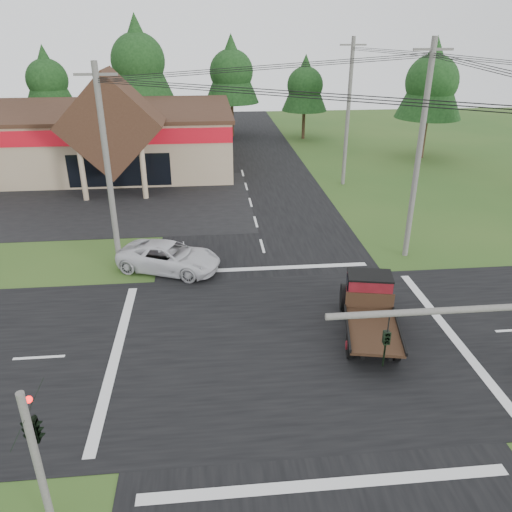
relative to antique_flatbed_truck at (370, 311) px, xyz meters
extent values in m
plane|color=#294F1C|center=(-3.48, -0.36, -1.17)|extent=(120.00, 120.00, 0.00)
cube|color=black|center=(-3.48, -0.36, -1.16)|extent=(12.00, 120.00, 0.02)
cube|color=black|center=(-3.48, -0.36, -1.16)|extent=(120.00, 12.00, 0.02)
cube|color=black|center=(-17.48, 18.64, -1.15)|extent=(28.00, 14.00, 0.02)
cube|color=tan|center=(-19.48, 29.64, 1.33)|extent=(30.00, 15.00, 5.00)
cube|color=#3C2418|center=(-19.48, 29.64, 3.88)|extent=(30.40, 15.40, 0.30)
cube|color=#A60C19|center=(-19.48, 22.09, 2.93)|extent=(30.00, 0.12, 1.20)
cube|color=#3C2418|center=(-13.48, 21.14, 4.13)|extent=(7.78, 4.00, 7.78)
cylinder|color=tan|center=(-15.68, 19.44, 0.83)|extent=(0.40, 0.40, 4.00)
cylinder|color=tan|center=(-11.28, 19.44, 0.83)|extent=(0.40, 0.40, 4.00)
cube|color=black|center=(-13.48, 22.12, 0.33)|extent=(8.00, 0.08, 2.60)
cylinder|color=#595651|center=(0.02, -7.86, 4.83)|extent=(8.00, 0.16, 0.16)
imported|color=black|center=(-2.48, -7.86, 3.83)|extent=(0.16, 0.20, 1.00)
cylinder|color=#595651|center=(-10.98, -7.86, 1.03)|extent=(0.20, 0.20, 4.40)
imported|color=black|center=(-10.98, -7.66, 2.53)|extent=(0.53, 2.48, 1.00)
sphere|color=#FF0C0C|center=(-10.98, -7.51, 2.73)|extent=(0.18, 0.18, 0.18)
cylinder|color=#595651|center=(-11.48, 7.64, 4.08)|extent=(0.30, 0.30, 10.50)
cube|color=#595651|center=(-11.48, 7.64, 8.73)|extent=(2.00, 0.12, 0.12)
cylinder|color=#595651|center=(4.52, 7.64, 4.58)|extent=(0.30, 0.30, 11.50)
cube|color=#595651|center=(4.52, 7.64, 9.73)|extent=(2.00, 0.12, 0.12)
cylinder|color=#595651|center=(4.52, 21.64, 4.43)|extent=(0.30, 0.30, 11.20)
cube|color=#595651|center=(4.52, 21.64, 9.43)|extent=(2.00, 0.12, 0.12)
cylinder|color=#332316|center=(-23.48, 41.64, 0.58)|extent=(0.36, 0.36, 3.50)
cone|color=black|center=(-23.48, 41.64, 5.63)|extent=(5.60, 5.60, 6.60)
sphere|color=black|center=(-23.48, 41.64, 5.33)|extent=(4.40, 4.40, 4.40)
cylinder|color=#332316|center=(-13.48, 40.64, 1.11)|extent=(0.36, 0.36, 4.55)
cone|color=black|center=(-13.48, 40.64, 7.67)|extent=(7.28, 7.28, 8.58)
sphere|color=black|center=(-13.48, 40.64, 7.28)|extent=(5.72, 5.72, 5.72)
cylinder|color=#332316|center=(-3.48, 41.64, 0.76)|extent=(0.36, 0.36, 3.85)
cone|color=black|center=(-3.48, 41.64, 6.31)|extent=(6.16, 6.16, 7.26)
sphere|color=black|center=(-3.48, 41.64, 5.98)|extent=(4.84, 4.84, 4.84)
cylinder|color=#332316|center=(4.52, 39.64, 0.41)|extent=(0.36, 0.36, 3.15)
cone|color=black|center=(4.52, 39.64, 4.95)|extent=(5.04, 5.04, 5.94)
sphere|color=black|center=(4.52, 39.64, 4.68)|extent=(3.96, 3.96, 3.96)
cylinder|color=#332316|center=(14.52, 29.64, 0.76)|extent=(0.36, 0.36, 3.85)
cone|color=black|center=(14.52, 29.64, 6.31)|extent=(6.16, 6.16, 7.26)
sphere|color=black|center=(14.52, 29.64, 5.98)|extent=(4.84, 4.84, 4.84)
imported|color=silver|center=(-8.75, 7.03, -0.41)|extent=(5.99, 4.34, 1.51)
camera|label=1|loc=(-6.49, -17.29, 10.86)|focal=35.00mm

